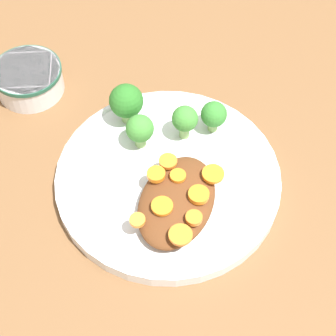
{
  "coord_description": "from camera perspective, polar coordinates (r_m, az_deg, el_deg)",
  "views": [
    {
      "loc": [
        0.37,
        0.13,
        0.59
      ],
      "look_at": [
        0.0,
        0.0,
        0.03
      ],
      "focal_mm": 60.0,
      "sensor_mm": 36.0,
      "label": 1
    }
  ],
  "objects": [
    {
      "name": "ground_plane",
      "position": [
        0.71,
        0.0,
        -1.53
      ],
      "size": [
        4.0,
        4.0,
        0.0
      ],
      "primitive_type": "plane",
      "color": "brown"
    },
    {
      "name": "plate",
      "position": [
        0.7,
        0.0,
        -0.98
      ],
      "size": [
        0.28,
        0.28,
        0.02
      ],
      "color": "white",
      "rests_on": "ground_plane"
    },
    {
      "name": "dip_bowl",
      "position": [
        0.82,
        -13.99,
        8.87
      ],
      "size": [
        0.1,
        0.1,
        0.04
      ],
      "color": "silver",
      "rests_on": "ground_plane"
    },
    {
      "name": "stew_mound",
      "position": [
        0.66,
        0.89,
        -3.4
      ],
      "size": [
        0.13,
        0.09,
        0.03
      ],
      "primitive_type": "ellipsoid",
      "color": "#5B3319",
      "rests_on": "plate"
    },
    {
      "name": "broccoli_floret_0",
      "position": [
        0.7,
        -2.88,
        3.94
      ],
      "size": [
        0.04,
        0.04,
        0.05
      ],
      "color": "#7FA85B",
      "rests_on": "plate"
    },
    {
      "name": "broccoli_floret_1",
      "position": [
        0.71,
        1.5,
        4.98
      ],
      "size": [
        0.03,
        0.03,
        0.05
      ],
      "color": "#7FA85B",
      "rests_on": "plate"
    },
    {
      "name": "broccoli_floret_2",
      "position": [
        0.72,
        4.67,
        5.39
      ],
      "size": [
        0.03,
        0.03,
        0.05
      ],
      "color": "#7FA85B",
      "rests_on": "plate"
    },
    {
      "name": "broccoli_floret_3",
      "position": [
        0.73,
        -4.26,
        6.73
      ],
      "size": [
        0.04,
        0.04,
        0.06
      ],
      "color": "#7FA85B",
      "rests_on": "plate"
    },
    {
      "name": "carrot_slice_0",
      "position": [
        0.64,
        -0.6,
        -3.89
      ],
      "size": [
        0.03,
        0.03,
        0.0
      ],
      "primitive_type": "cylinder",
      "color": "orange",
      "rests_on": "stew_mound"
    },
    {
      "name": "carrot_slice_1",
      "position": [
        0.65,
        3.14,
        -2.73
      ],
      "size": [
        0.02,
        0.02,
        0.01
      ],
      "primitive_type": "cylinder",
      "color": "orange",
      "rests_on": "stew_mound"
    },
    {
      "name": "carrot_slice_2",
      "position": [
        0.63,
        2.65,
        -5.08
      ],
      "size": [
        0.02,
        0.02,
        0.01
      ],
      "primitive_type": "cylinder",
      "color": "orange",
      "rests_on": "stew_mound"
    },
    {
      "name": "carrot_slice_3",
      "position": [
        0.66,
        1.01,
        -0.8
      ],
      "size": [
        0.02,
        0.02,
        0.0
      ],
      "primitive_type": "cylinder",
      "color": "orange",
      "rests_on": "stew_mound"
    },
    {
      "name": "carrot_slice_4",
      "position": [
        0.66,
        -1.22,
        -0.64
      ],
      "size": [
        0.02,
        0.02,
        0.01
      ],
      "primitive_type": "cylinder",
      "color": "orange",
      "rests_on": "stew_mound"
    },
    {
      "name": "carrot_slice_5",
      "position": [
        0.67,
        4.64,
        -0.5
      ],
      "size": [
        0.03,
        0.03,
        0.0
      ],
      "primitive_type": "cylinder",
      "color": "orange",
      "rests_on": "stew_mound"
    },
    {
      "name": "carrot_slice_6",
      "position": [
        0.62,
        1.27,
        -6.8
      ],
      "size": [
        0.03,
        0.03,
        0.0
      ],
      "primitive_type": "cylinder",
      "color": "orange",
      "rests_on": "stew_mound"
    },
    {
      "name": "carrot_slice_7",
      "position": [
        0.63,
        -3.14,
        -5.3
      ],
      "size": [
        0.02,
        0.02,
        0.01
      ],
      "primitive_type": "cylinder",
      "color": "orange",
      "rests_on": "stew_mound"
    },
    {
      "name": "carrot_slice_8",
      "position": [
        0.67,
        0.28,
        0.85
      ],
      "size": [
        0.02,
        0.02,
        0.0
      ],
      "primitive_type": "cylinder",
      "color": "orange",
      "rests_on": "stew_mound"
    }
  ]
}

